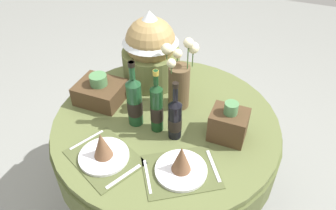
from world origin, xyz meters
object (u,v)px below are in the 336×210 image
Objects in this scene: place_setting_left at (103,151)px; wine_bottle_left at (175,118)px; wine_bottle_right at (134,101)px; woven_basket_side_left at (100,91)px; flower_vase at (179,80)px; dining_table at (166,138)px; gift_tub_back_left at (151,46)px; wine_bottle_centre at (157,108)px; woven_basket_side_right at (228,124)px; place_setting_right at (181,165)px.

place_setting_left is 1.26× the size of wine_bottle_left.
wine_bottle_right is 1.48× the size of woven_basket_side_left.
flower_vase reaches higher than place_setting_left.
wine_bottle_left is 0.88× the size of wine_bottle_right.
place_setting_left is (-0.17, -0.36, 0.19)m from dining_table.
gift_tub_back_left reaches higher than wine_bottle_right.
gift_tub_back_left is at bearing 117.61° from wine_bottle_centre.
dining_table is 0.40m from woven_basket_side_right.
wine_bottle_centre is at bearing -98.24° from flower_vase.
flower_vase is 0.23m from wine_bottle_centre.
flower_vase is at bearing 154.70° from woven_basket_side_right.
wine_bottle_left is at bearing -53.04° from gift_tub_back_left.
place_setting_right is at bearing -68.23° from flower_vase.
woven_basket_side_right is at bearing 20.91° from wine_bottle_left.
woven_basket_side_right is (0.32, -0.15, -0.08)m from flower_vase.
woven_basket_side_left is (-0.43, -0.13, -0.11)m from flower_vase.
wine_bottle_left is at bearing -9.14° from wine_bottle_centre.
wine_bottle_centre is 0.80× the size of gift_tub_back_left.
wine_bottle_left reaches higher than woven_basket_side_right.
flower_vase is 1.30× the size of wine_bottle_left.
wine_bottle_centre is at bearing 60.97° from place_setting_left.
place_setting_left is at bearing -57.65° from woven_basket_side_left.
dining_table is at bearing 132.15° from wine_bottle_left.
woven_basket_side_left is (-0.50, 0.12, -0.06)m from wine_bottle_left.
flower_vase reaches higher than dining_table.
woven_basket_side_left is (-0.61, 0.32, 0.02)m from place_setting_right.
wine_bottle_left is (0.07, -0.25, -0.05)m from flower_vase.
dining_table is 2.98× the size of place_setting_left.
place_setting_left is at bearing -110.33° from flower_vase.
woven_basket_side_right is (0.25, 0.10, -0.04)m from wine_bottle_left.
gift_tub_back_left is at bearing 125.23° from dining_table.
dining_table is at bearing -2.59° from woven_basket_side_left.
dining_table is 0.29m from wine_bottle_left.
flower_vase is at bearing 55.05° from wine_bottle_right.
woven_basket_side_left is 1.18× the size of woven_basket_side_right.
place_setting_right is 1.17× the size of wine_bottle_centre.
place_setting_left is 0.38m from wine_bottle_left.
place_setting_left is 1.15× the size of wine_bottle_centre.
wine_bottle_left is 0.52m from woven_basket_side_left.
wine_bottle_left is 1.30× the size of woven_basket_side_left.
dining_table is at bearing 28.57° from wine_bottle_right.
flower_vase reaches higher than place_setting_right.
place_setting_right is 0.33m from woven_basket_side_right.
wine_bottle_left reaches higher than dining_table.
woven_basket_side_right reaches higher than woven_basket_side_left.
wine_bottle_centre is 1.42× the size of woven_basket_side_left.
place_setting_left is at bearing -171.03° from place_setting_right.
wine_bottle_left reaches higher than woven_basket_side_left.
wine_bottle_centre is at bearing -62.39° from gift_tub_back_left.
place_setting_left is 0.30m from wine_bottle_right.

